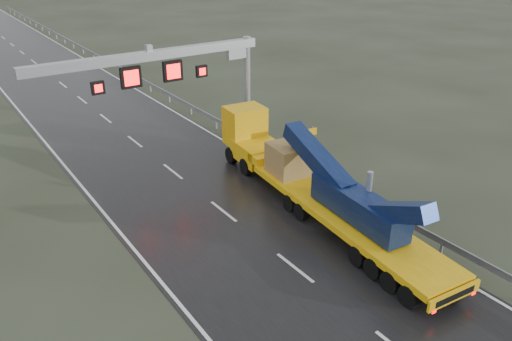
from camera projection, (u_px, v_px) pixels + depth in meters
ground at (361, 320)px, 18.89m from camera, size 400.00×400.00×0.00m
road at (63, 85)px, 48.58m from camera, size 11.00×200.00×0.02m
guardrail at (164, 92)px, 44.01m from camera, size 0.20×140.00×1.40m
sign_gantry at (183, 71)px, 30.94m from camera, size 14.90×1.20×7.42m
heavy_haul_truck at (301, 172)px, 26.89m from camera, size 4.31×18.11×4.22m
exit_sign_pair at (306, 141)px, 30.60m from camera, size 1.50×0.32×2.59m
striped_barrier at (259, 147)px, 33.06m from camera, size 0.69×0.48×1.06m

